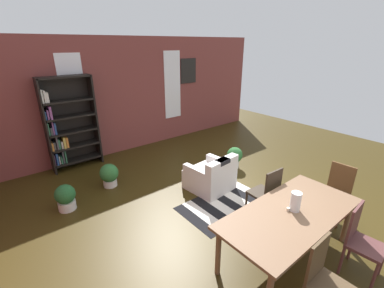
{
  "coord_description": "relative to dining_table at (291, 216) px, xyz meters",
  "views": [
    {
      "loc": [
        -3.02,
        -1.81,
        2.8
      ],
      "look_at": [
        0.03,
        1.97,
        0.9
      ],
      "focal_mm": 24.27,
      "sensor_mm": 36.0,
      "label": 1
    }
  ],
  "objects": [
    {
      "name": "tealight_candle_0",
      "position": [
        -0.01,
        0.05,
        0.09
      ],
      "size": [
        0.04,
        0.04,
        0.04
      ],
      "primitive_type": "cylinder",
      "color": "silver",
      "rests_on": "dining_table"
    },
    {
      "name": "dining_chair_near_right",
      "position": [
        0.47,
        -0.71,
        -0.15
      ],
      "size": [
        0.43,
        0.43,
        0.95
      ],
      "color": "#532E2D",
      "rests_on": "ground"
    },
    {
      "name": "dining_chair_far_right",
      "position": [
        0.47,
        0.71,
        -0.15
      ],
      "size": [
        0.42,
        0.42,
        0.95
      ],
      "color": "#31271E",
      "rests_on": "ground"
    },
    {
      "name": "potted_plant_window",
      "position": [
        -2.08,
        3.08,
        -0.41
      ],
      "size": [
        0.35,
        0.35,
        0.48
      ],
      "color": "silver",
      "rests_on": "ground"
    },
    {
      "name": "window_pane_0",
      "position": [
        -1.17,
        4.99,
        0.97
      ],
      "size": [
        0.55,
        0.02,
        1.93
      ],
      "primitive_type": "cube",
      "color": "white"
    },
    {
      "name": "vase_on_table",
      "position": [
        0.06,
        -0.0,
        0.21
      ],
      "size": [
        0.14,
        0.14,
        0.27
      ],
      "primitive_type": "cylinder",
      "color": "silver",
      "rests_on": "dining_table"
    },
    {
      "name": "bookshelf_tall",
      "position": [
        -1.45,
        4.8,
        0.39
      ],
      "size": [
        1.12,
        0.34,
        2.14
      ],
      "color": "black",
      "rests_on": "ground"
    },
    {
      "name": "dining_chair_head_right",
      "position": [
        1.42,
        0.0,
        -0.15
      ],
      "size": [
        0.42,
        0.42,
        0.95
      ],
      "color": "brown",
      "rests_on": "ground"
    },
    {
      "name": "window_pane_1",
      "position": [
        1.61,
        4.99,
        0.97
      ],
      "size": [
        0.55,
        0.02,
        1.93
      ],
      "primitive_type": "cube",
      "color": "white"
    },
    {
      "name": "armchair_white",
      "position": [
        0.41,
        1.98,
        -0.38
      ],
      "size": [
        0.87,
        0.87,
        0.75
      ],
      "color": "silver",
      "rests_on": "ground"
    },
    {
      "name": "dining_chair_near_left",
      "position": [
        -0.47,
        -0.71,
        -0.15
      ],
      "size": [
        0.4,
        0.4,
        0.95
      ],
      "color": "#4A3823",
      "rests_on": "ground"
    },
    {
      "name": "striped_rug",
      "position": [
        0.23,
        1.4,
        -0.66
      ],
      "size": [
        1.64,
        1.02,
        0.01
      ],
      "color": "black",
      "rests_on": "ground"
    },
    {
      "name": "potted_plant_by_shelf",
      "position": [
        1.52,
        2.35,
        -0.37
      ],
      "size": [
        0.37,
        0.37,
        0.51
      ],
      "color": "silver",
      "rests_on": "ground"
    },
    {
      "name": "back_wall_brick",
      "position": [
        0.22,
        5.06,
        0.82
      ],
      "size": [
        8.94,
        0.12,
        2.97
      ],
      "primitive_type": "cube",
      "color": "brown",
      "rests_on": "ground"
    },
    {
      "name": "dining_table",
      "position": [
        0.0,
        0.0,
        0.0
      ],
      "size": [
        2.09,
        0.96,
        0.74
      ],
      "color": "brown",
      "rests_on": "ground"
    },
    {
      "name": "framed_picture",
      "position": [
        2.2,
        4.99,
        1.35
      ],
      "size": [
        0.56,
        0.03,
        0.72
      ],
      "primitive_type": "cube",
      "color": "black"
    },
    {
      "name": "potted_plant_corner",
      "position": [
        -1.15,
        3.39,
        -0.4
      ],
      "size": [
        0.38,
        0.38,
        0.49
      ],
      "color": "silver",
      "rests_on": "ground"
    },
    {
      "name": "ground_plane",
      "position": [
        0.22,
        0.42,
        -0.66
      ],
      "size": [
        11.92,
        11.92,
        0.0
      ],
      "primitive_type": "plane",
      "color": "#372A0D"
    }
  ]
}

